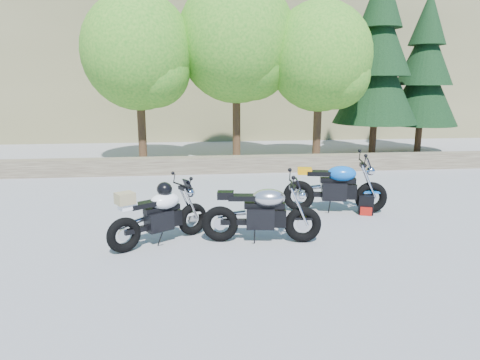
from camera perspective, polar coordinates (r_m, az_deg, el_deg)
name	(u,v)px	position (r m, az deg, el deg)	size (l,w,h in m)	color
ground	(235,230)	(8.23, -0.63, -6.65)	(90.00, 90.00, 0.00)	gray
stone_wall	(218,165)	(13.48, -2.94, 2.05)	(22.00, 0.55, 0.50)	brown
hillside	(238,23)	(36.25, -0.28, 20.19)	(80.00, 30.00, 15.00)	olive
tree_decid_left	(141,56)	(14.99, -13.02, 15.81)	(3.67, 3.67, 5.62)	#382314
tree_decid_mid	(240,45)	(15.42, -0.05, 17.54)	(4.08, 4.08, 6.24)	#382314
tree_decid_right	(323,61)	(15.35, 11.04, 15.31)	(3.54, 3.54, 5.41)	#382314
conifer_near	(378,58)	(17.41, 17.94, 15.20)	(3.17, 3.17, 7.06)	#382314
conifer_far	(424,70)	(18.91, 23.37, 13.29)	(2.82, 2.82, 6.27)	#382314
silver_bike	(262,214)	(7.48, 3.00, -4.52)	(2.10, 0.66, 1.05)	black
white_bike	(159,214)	(7.53, -10.73, -4.49)	(1.71, 1.19, 1.08)	black
blue_bike	(336,188)	(9.44, 12.65, -0.99)	(2.22, 0.76, 1.12)	black
backpack	(366,205)	(9.53, 16.45, -3.21)	(0.36, 0.34, 0.42)	black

